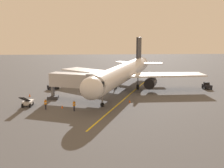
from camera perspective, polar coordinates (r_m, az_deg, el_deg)
ground_plane at (r=58.59m, az=1.22°, el=-1.69°), size 220.00×220.00×0.00m
apron_lead_in_line at (r=53.67m, az=3.00°, el=-2.83°), size 14.68×37.38×0.01m
airplane at (r=59.06m, az=2.46°, el=2.35°), size 32.45×38.75×11.50m
jet_bridge at (r=50.42m, az=-6.87°, el=0.60°), size 11.27×6.46×5.40m
ground_crew_marshaller at (r=46.36m, az=-13.79°, el=-4.14°), size 0.43×0.31×1.71m
ground_crew_wing_walker at (r=44.52m, az=-7.96°, el=-4.54°), size 0.47×0.42×1.71m
belt_loader_near_nose at (r=49.26m, az=-17.30°, el=-3.66°), size 1.65×4.63×2.32m
box_truck_portside at (r=77.55m, az=-6.49°, el=2.28°), size 4.53×4.72×2.62m
tug_starboard_side at (r=65.52m, az=19.30°, el=-0.36°), size 1.68×2.39×1.50m
tug_rear_apron at (r=62.57m, az=-12.22°, el=-0.49°), size 2.72×2.65×1.50m
safety_cone_nose_left at (r=49.71m, az=3.75°, el=-3.60°), size 0.32×0.32×0.55m
safety_cone_nose_right at (r=46.65m, az=-10.42°, el=-4.69°), size 0.32×0.32×0.55m
safety_cone_wing_port at (r=56.76m, az=-16.89°, el=-2.26°), size 0.32×0.32×0.55m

